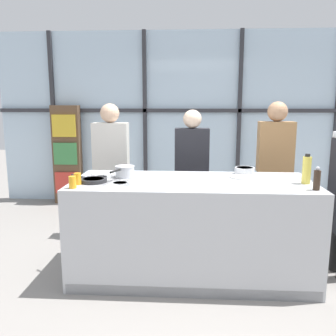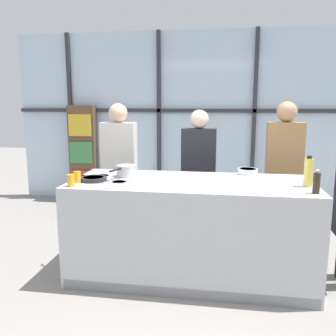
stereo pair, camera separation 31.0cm
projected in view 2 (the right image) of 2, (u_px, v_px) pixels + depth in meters
name	position (u px, v px, depth m)	size (l,w,h in m)	color
ground_plane	(190.00, 274.00, 3.51)	(18.00, 18.00, 0.00)	gray
back_window_wall	(206.00, 119.00, 5.80)	(6.40, 0.10, 2.80)	silver
bookshelf	(83.00, 154.00, 6.03)	(0.45, 0.19, 1.62)	brown
demo_island	(191.00, 229.00, 3.42)	(2.26, 0.94, 0.94)	#B7BABF
spectator_far_left	(119.00, 161.00, 4.47)	(0.43, 0.23, 1.66)	black
spectator_center_left	(199.00, 166.00, 4.33)	(0.41, 0.22, 1.58)	#232838
spectator_center_right	(284.00, 163.00, 4.17)	(0.42, 0.24, 1.68)	#232838
frying_pan	(93.00, 179.00, 3.35)	(0.39, 0.32, 0.04)	#232326
saucepan	(126.00, 170.00, 3.54)	(0.20, 0.34, 0.11)	silver
white_plate	(244.00, 178.00, 3.42)	(0.25, 0.25, 0.01)	white
mixing_bowl	(248.00, 172.00, 3.59)	(0.20, 0.20, 0.07)	silver
oil_bottle	(309.00, 172.00, 3.10)	(0.08, 0.08, 0.27)	#E0CC4C
pepper_grinder	(317.00, 182.00, 2.87)	(0.06, 0.06, 0.20)	#332319
juice_glass_near	(71.00, 180.00, 3.12)	(0.06, 0.06, 0.11)	orange
juice_glass_far	(77.00, 177.00, 3.26)	(0.06, 0.06, 0.11)	orange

